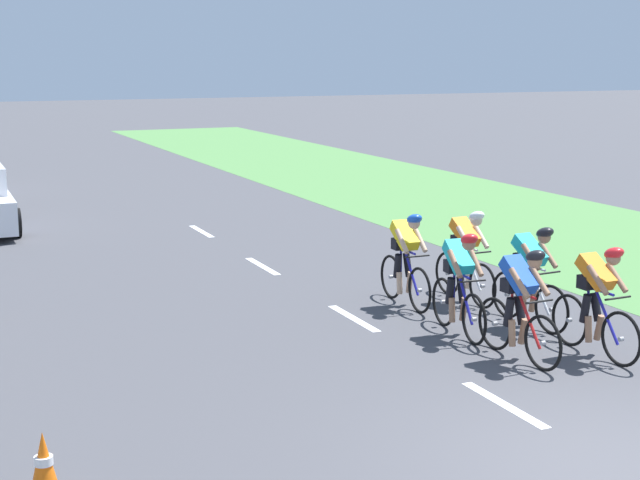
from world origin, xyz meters
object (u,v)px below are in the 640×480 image
object	(u,v)px
cyclist_second	(597,299)
traffic_cone_near	(44,467)
cyclist_fifth	(406,258)
cyclist_third	(460,282)
cyclist_lead	(520,302)
cyclist_sixth	(466,254)
cyclist_fourth	(531,274)

from	to	relation	value
cyclist_second	traffic_cone_near	xyz separation A→B (m)	(-7.29, -1.40, -0.48)
cyclist_fifth	traffic_cone_near	bearing A→B (deg)	-142.99
cyclist_third	cyclist_lead	bearing A→B (deg)	-84.74
cyclist_fifth	cyclist_sixth	bearing A→B (deg)	-8.27
traffic_cone_near	cyclist_second	bearing A→B (deg)	10.85
cyclist_lead	cyclist_sixth	bearing A→B (deg)	71.04
cyclist_fifth	cyclist_sixth	size ratio (longest dim) A/B	1.00
cyclist_lead	cyclist_sixth	distance (m)	3.07
cyclist_sixth	cyclist_second	bearing A→B (deg)	-89.37
cyclist_lead	traffic_cone_near	distance (m)	6.49
cyclist_lead	cyclist_sixth	world-z (taller)	same
cyclist_third	cyclist_fifth	world-z (taller)	same
cyclist_fourth	cyclist_fifth	size ratio (longest dim) A/B	1.00
cyclist_lead	traffic_cone_near	bearing A→B (deg)	-165.19
cyclist_fourth	cyclist_fifth	xyz separation A→B (m)	(-1.12, 1.76, 0.00)
cyclist_second	cyclist_fifth	xyz separation A→B (m)	(-1.05, 3.31, 0.00)
cyclist_lead	cyclist_fifth	bearing A→B (deg)	90.44
traffic_cone_near	cyclist_third	bearing A→B (deg)	25.64
cyclist_second	cyclist_third	size ratio (longest dim) A/B	1.00
cyclist_second	cyclist_sixth	world-z (taller)	same
traffic_cone_near	cyclist_lead	bearing A→B (deg)	14.81
cyclist_sixth	cyclist_fifth	bearing A→B (deg)	171.73
cyclist_fourth	cyclist_sixth	distance (m)	1.62
cyclist_fifth	traffic_cone_near	size ratio (longest dim) A/B	2.69
cyclist_third	cyclist_second	bearing A→B (deg)	-53.43
cyclist_sixth	traffic_cone_near	size ratio (longest dim) A/B	2.69
cyclist_fifth	traffic_cone_near	distance (m)	7.83
cyclist_fourth	cyclist_sixth	size ratio (longest dim) A/B	1.00
cyclist_fifth	cyclist_third	bearing A→B (deg)	-93.12
cyclist_lead	cyclist_sixth	xyz separation A→B (m)	(1.00, 2.90, 0.00)
cyclist_lead	traffic_cone_near	xyz separation A→B (m)	(-6.26, -1.66, -0.48)
cyclist_second	cyclist_sixth	bearing A→B (deg)	90.63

